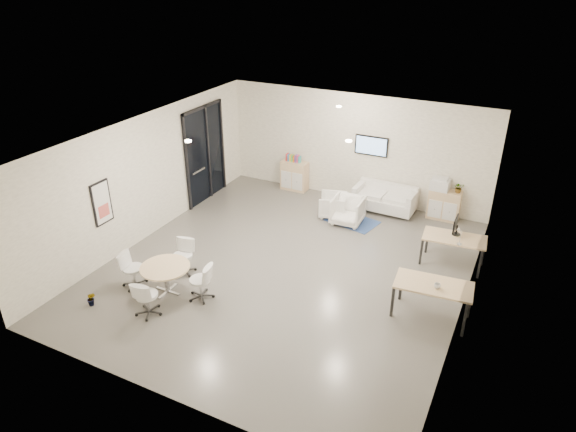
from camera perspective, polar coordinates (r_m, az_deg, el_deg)
The scene contains 21 objects.
room_shell at distance 11.49m, azimuth -0.14°, elevation 0.98°, with size 9.60×10.60×4.80m.
glass_door at distance 15.43m, azimuth -9.21°, elevation 7.13°, with size 0.09×1.90×2.85m.
artwork at distance 12.58m, azimuth -19.98°, elevation 1.37°, with size 0.05×0.54×1.04m.
wall_tv at distance 15.12m, azimuth 9.25°, elevation 7.71°, with size 0.98×0.06×0.58m.
ceiling_spots at distance 11.70m, azimuth 0.82°, elevation 9.77°, with size 3.14×4.14×0.03m.
sideboard_left at distance 16.20m, azimuth 0.73°, elevation 4.50°, with size 0.82×0.43×0.93m.
sideboard_right at distance 14.97m, azimuth 16.94°, elevation 1.20°, with size 0.86×0.42×0.86m.
books at distance 16.01m, azimuth 0.61°, elevation 6.43°, with size 0.48×0.14×0.22m.
printer at distance 14.77m, azimuth 16.56°, elevation 3.44°, with size 0.51×0.43×0.35m.
loveseat at distance 15.11m, azimuth 10.75°, elevation 1.85°, with size 1.75×0.92×0.65m.
blue_rug at distance 14.47m, azimuth 7.14°, elevation -0.56°, with size 1.36×0.90×0.01m, color navy.
armchair_left at distance 14.56m, azimuth 4.97°, elevation 1.33°, with size 0.72×0.67×0.74m, color silver.
armchair_right at distance 14.18m, azimuth 6.64°, elevation 0.73°, with size 0.81×0.76×0.84m, color silver.
desk_rear at distance 12.67m, azimuth 18.00°, elevation -2.57°, with size 1.49×0.84×0.75m.
desk_front at distance 10.73m, azimuth 15.85°, elevation -7.67°, with size 1.58×0.89×0.79m.
monitor at distance 12.66m, azimuth 18.13°, elevation -0.99°, with size 0.20×0.50×0.44m.
round_table at distance 11.45m, azimuth -13.48°, elevation -5.85°, with size 1.07×1.07×0.65m.
meeting_chairs at distance 11.54m, azimuth -13.39°, elevation -6.51°, with size 2.26×2.26×0.82m.
plant_cabinet at distance 14.73m, azimuth 18.45°, elevation 2.90°, with size 0.27×0.30×0.23m, color #3F7F3F.
plant_floor at distance 11.77m, azimuth -20.95°, elevation -8.95°, with size 0.18×0.33×0.15m, color #3F7F3F.
cup at distance 10.56m, azimuth 16.26°, elevation -7.41°, with size 0.13×0.10×0.13m, color white.
Camera 1 is at (4.63, -9.25, 6.60)m, focal length 32.00 mm.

